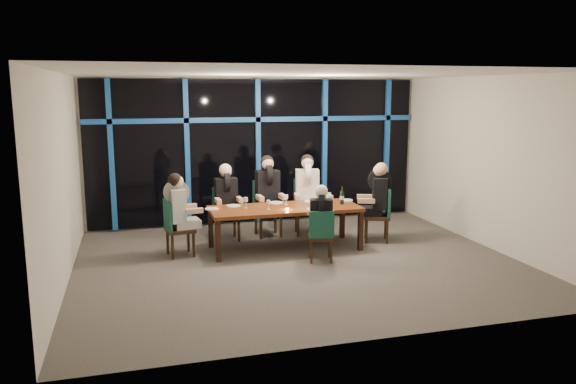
{
  "coord_description": "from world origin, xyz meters",
  "views": [
    {
      "loc": [
        -2.52,
        -8.39,
        2.74
      ],
      "look_at": [
        0.0,
        0.6,
        1.05
      ],
      "focal_mm": 35.0,
      "sensor_mm": 36.0,
      "label": 1
    }
  ],
  "objects_px": {
    "chair_far_left": "(226,210)",
    "chair_far_right": "(307,203)",
    "chair_end_right": "(382,212)",
    "water_pitcher": "(329,201)",
    "diner_far_mid": "(268,184)",
    "chair_near_mid": "(321,233)",
    "dining_table": "(285,211)",
    "chair_end_left": "(175,225)",
    "chair_far_mid": "(267,205)",
    "diner_far_left": "(226,191)",
    "diner_end_right": "(377,190)",
    "diner_end_left": "(179,202)",
    "wine_bottle": "(342,197)",
    "diner_near_mid": "(321,211)",
    "diner_far_right": "(307,183)"
  },
  "relations": [
    {
      "from": "chair_far_mid",
      "to": "water_pitcher",
      "type": "bearing_deg",
      "value": -57.51
    },
    {
      "from": "chair_far_mid",
      "to": "wine_bottle",
      "type": "xyz_separation_m",
      "value": [
        1.11,
        -1.08,
        0.29
      ]
    },
    {
      "from": "diner_end_left",
      "to": "diner_end_right",
      "type": "bearing_deg",
      "value": -99.27
    },
    {
      "from": "wine_bottle",
      "to": "dining_table",
      "type": "bearing_deg",
      "value": 177.51
    },
    {
      "from": "diner_far_left",
      "to": "diner_near_mid",
      "type": "relative_size",
      "value": 1.13
    },
    {
      "from": "diner_far_mid",
      "to": "dining_table",
      "type": "bearing_deg",
      "value": -87.24
    },
    {
      "from": "chair_far_left",
      "to": "chair_far_right",
      "type": "distance_m",
      "value": 1.58
    },
    {
      "from": "wine_bottle",
      "to": "chair_end_right",
      "type": "bearing_deg",
      "value": 4.47
    },
    {
      "from": "chair_far_right",
      "to": "diner_end_left",
      "type": "xyz_separation_m",
      "value": [
        -2.51,
        -0.87,
        0.33
      ]
    },
    {
      "from": "dining_table",
      "to": "chair_far_mid",
      "type": "relative_size",
      "value": 2.47
    },
    {
      "from": "chair_far_left",
      "to": "wine_bottle",
      "type": "xyz_separation_m",
      "value": [
        1.92,
        -1.0,
        0.33
      ]
    },
    {
      "from": "diner_far_right",
      "to": "diner_end_left",
      "type": "height_order",
      "value": "diner_far_right"
    },
    {
      "from": "chair_end_right",
      "to": "water_pitcher",
      "type": "bearing_deg",
      "value": -58.68
    },
    {
      "from": "chair_far_mid",
      "to": "diner_far_right",
      "type": "relative_size",
      "value": 1.03
    },
    {
      "from": "chair_far_left",
      "to": "wine_bottle",
      "type": "relative_size",
      "value": 2.98
    },
    {
      "from": "chair_near_mid",
      "to": "diner_far_left",
      "type": "distance_m",
      "value": 2.21
    },
    {
      "from": "dining_table",
      "to": "diner_far_mid",
      "type": "height_order",
      "value": "diner_far_mid"
    },
    {
      "from": "diner_far_right",
      "to": "wine_bottle",
      "type": "xyz_separation_m",
      "value": [
        0.36,
        -0.91,
        -0.13
      ]
    },
    {
      "from": "diner_far_mid",
      "to": "diner_end_right",
      "type": "bearing_deg",
      "value": -27.57
    },
    {
      "from": "diner_far_mid",
      "to": "chair_near_mid",
      "type": "bearing_deg",
      "value": -78.5
    },
    {
      "from": "chair_end_right",
      "to": "diner_end_left",
      "type": "relative_size",
      "value": 1.06
    },
    {
      "from": "chair_end_left",
      "to": "chair_near_mid",
      "type": "distance_m",
      "value": 2.44
    },
    {
      "from": "chair_end_right",
      "to": "chair_near_mid",
      "type": "bearing_deg",
      "value": -37.5
    },
    {
      "from": "dining_table",
      "to": "chair_end_right",
      "type": "distance_m",
      "value": 1.85
    },
    {
      "from": "chair_far_mid",
      "to": "diner_near_mid",
      "type": "height_order",
      "value": "diner_near_mid"
    },
    {
      "from": "chair_far_left",
      "to": "diner_far_left",
      "type": "distance_m",
      "value": 0.39
    },
    {
      "from": "dining_table",
      "to": "chair_far_left",
      "type": "xyz_separation_m",
      "value": [
        -0.88,
        0.95,
        -0.14
      ]
    },
    {
      "from": "diner_far_mid",
      "to": "diner_far_right",
      "type": "bearing_deg",
      "value": -7.72
    },
    {
      "from": "diner_far_mid",
      "to": "diner_end_left",
      "type": "distance_m",
      "value": 1.94
    },
    {
      "from": "chair_far_left",
      "to": "chair_far_right",
      "type": "relative_size",
      "value": 0.92
    },
    {
      "from": "dining_table",
      "to": "diner_far_left",
      "type": "xyz_separation_m",
      "value": [
        -0.88,
        0.87,
        0.24
      ]
    },
    {
      "from": "diner_far_mid",
      "to": "chair_far_left",
      "type": "bearing_deg",
      "value": 177.82
    },
    {
      "from": "chair_far_left",
      "to": "diner_far_mid",
      "type": "distance_m",
      "value": 0.93
    },
    {
      "from": "chair_far_left",
      "to": "chair_far_mid",
      "type": "xyz_separation_m",
      "value": [
        0.81,
        0.08,
        0.05
      ]
    },
    {
      "from": "chair_near_mid",
      "to": "diner_end_left",
      "type": "height_order",
      "value": "diner_end_left"
    },
    {
      "from": "diner_far_mid",
      "to": "water_pitcher",
      "type": "distance_m",
      "value": 1.41
    },
    {
      "from": "chair_end_left",
      "to": "diner_far_left",
      "type": "height_order",
      "value": "diner_far_left"
    },
    {
      "from": "diner_far_left",
      "to": "chair_far_mid",
      "type": "bearing_deg",
      "value": 8.84
    },
    {
      "from": "chair_far_right",
      "to": "chair_far_mid",
      "type": "bearing_deg",
      "value": -174.47
    },
    {
      "from": "chair_far_right",
      "to": "diner_near_mid",
      "type": "relative_size",
      "value": 1.26
    },
    {
      "from": "chair_end_right",
      "to": "diner_end_left",
      "type": "height_order",
      "value": "diner_end_left"
    },
    {
      "from": "dining_table",
      "to": "water_pitcher",
      "type": "xyz_separation_m",
      "value": [
        0.75,
        -0.19,
        0.17
      ]
    },
    {
      "from": "chair_near_mid",
      "to": "diner_far_right",
      "type": "bearing_deg",
      "value": -86.32
    },
    {
      "from": "diner_end_right",
      "to": "diner_far_mid",
      "type": "bearing_deg",
      "value": -95.31
    },
    {
      "from": "chair_far_mid",
      "to": "diner_far_mid",
      "type": "bearing_deg",
      "value": -90.0
    },
    {
      "from": "chair_far_left",
      "to": "diner_end_left",
      "type": "height_order",
      "value": "diner_end_left"
    },
    {
      "from": "chair_far_left",
      "to": "chair_near_mid",
      "type": "height_order",
      "value": "chair_far_left"
    },
    {
      "from": "diner_end_right",
      "to": "wine_bottle",
      "type": "xyz_separation_m",
      "value": [
        -0.73,
        -0.09,
        -0.07
      ]
    },
    {
      "from": "chair_near_mid",
      "to": "diner_end_right",
      "type": "xyz_separation_m",
      "value": [
        1.41,
        0.95,
        0.47
      ]
    },
    {
      "from": "chair_far_right",
      "to": "chair_end_left",
      "type": "height_order",
      "value": "chair_far_right"
    }
  ]
}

